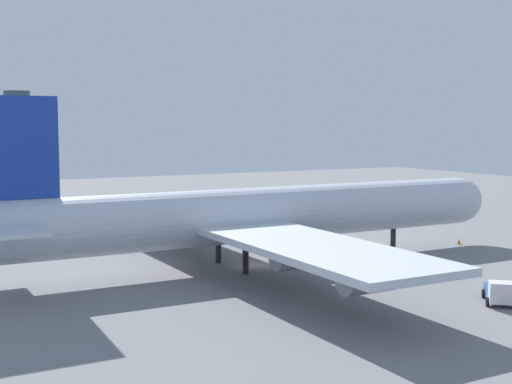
{
  "coord_description": "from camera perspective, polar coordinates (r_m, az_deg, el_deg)",
  "views": [
    {
      "loc": [
        -38.72,
        -70.51,
        16.61
      ],
      "look_at": [
        0.0,
        0.0,
        8.77
      ],
      "focal_mm": 48.33,
      "sensor_mm": 36.0,
      "label": 1
    }
  ],
  "objects": [
    {
      "name": "cargo_airplane",
      "position": [
        80.95,
        -0.25,
        -1.98
      ],
      "size": [
        70.9,
        65.32,
        19.48
      ],
      "color": "silver",
      "rests_on": "ground_plane"
    },
    {
      "name": "ground_plane",
      "position": [
        82.14,
        0.0,
        -6.1
      ],
      "size": [
        283.58,
        283.58,
        0.0
      ],
      "primitive_type": "plane",
      "color": "slate"
    },
    {
      "name": "control_tower",
      "position": [
        245.26,
        -19.12,
        5.38
      ],
      "size": [
        8.55,
        8.55,
        27.97
      ],
      "color": "silver",
      "rests_on": "ground_plane"
    },
    {
      "name": "pushback_tractor",
      "position": [
        68.59,
        19.51,
        -7.82
      ],
      "size": [
        5.05,
        5.37,
        2.32
      ],
      "color": "silver",
      "rests_on": "ground_plane"
    },
    {
      "name": "fuel_truck",
      "position": [
        123.24,
        6.93,
        -1.73
      ],
      "size": [
        4.62,
        3.22,
        1.99
      ],
      "color": "#232328",
      "rests_on": "ground_plane"
    },
    {
      "name": "safety_cone_nose",
      "position": [
        100.48,
        16.46,
        -3.95
      ],
      "size": [
        0.55,
        0.55,
        0.79
      ],
      "primitive_type": "cone",
      "color": "orange",
      "rests_on": "ground_plane"
    }
  ]
}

